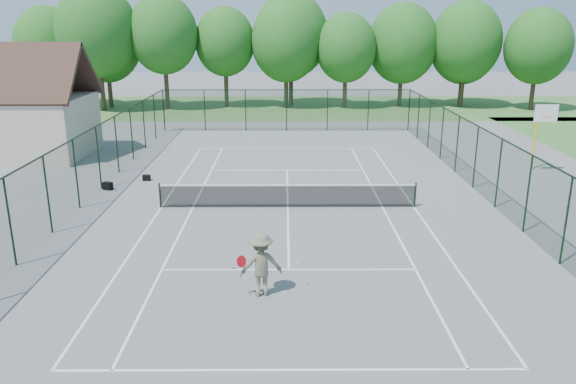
# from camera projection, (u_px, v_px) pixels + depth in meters

# --- Properties ---
(ground) EXTENTS (140.00, 140.00, 0.00)m
(ground) POSITION_uv_depth(u_px,v_px,m) (288.00, 207.00, 24.30)
(ground) COLOR slate
(ground) RESTS_ON ground
(grass_far) EXTENTS (80.00, 16.00, 0.01)m
(grass_far) POSITION_uv_depth(u_px,v_px,m) (286.00, 107.00, 53.01)
(grass_far) COLOR #497C36
(grass_far) RESTS_ON ground
(court_lines) EXTENTS (11.05, 23.85, 0.01)m
(court_lines) POSITION_uv_depth(u_px,v_px,m) (288.00, 207.00, 24.30)
(court_lines) COLOR white
(court_lines) RESTS_ON ground
(tennis_net) EXTENTS (11.08, 0.08, 1.10)m
(tennis_net) POSITION_uv_depth(u_px,v_px,m) (288.00, 195.00, 24.14)
(tennis_net) COLOR black
(tennis_net) RESTS_ON ground
(fence_enclosure) EXTENTS (18.05, 36.05, 3.02)m
(fence_enclosure) POSITION_uv_depth(u_px,v_px,m) (288.00, 173.00, 23.85)
(fence_enclosure) COLOR #15321D
(fence_enclosure) RESTS_ON ground
(utility_building) EXTENTS (8.60, 6.27, 6.63)m
(utility_building) POSITION_uv_depth(u_px,v_px,m) (14.00, 104.00, 32.89)
(utility_building) COLOR beige
(utility_building) RESTS_ON ground
(tree_line_far) EXTENTS (39.40, 6.40, 9.70)m
(tree_line_far) POSITION_uv_depth(u_px,v_px,m) (286.00, 42.00, 51.28)
(tree_line_far) COLOR #463524
(tree_line_far) RESTS_ON ground
(basketball_goal) EXTENTS (1.20, 1.43, 3.65)m
(basketball_goal) POSITION_uv_depth(u_px,v_px,m) (541.00, 124.00, 29.42)
(basketball_goal) COLOR yellow
(basketball_goal) RESTS_ON ground
(sports_bag_a) EXTENTS (0.52, 0.43, 0.36)m
(sports_bag_a) POSITION_uv_depth(u_px,v_px,m) (108.00, 186.00, 26.83)
(sports_bag_a) COLOR black
(sports_bag_a) RESTS_ON ground
(sports_bag_b) EXTENTS (0.38, 0.24, 0.29)m
(sports_bag_b) POSITION_uv_depth(u_px,v_px,m) (147.00, 178.00, 28.37)
(sports_bag_b) COLOR black
(sports_bag_b) RESTS_ON ground
(tennis_player) EXTENTS (1.99, 0.94, 1.92)m
(tennis_player) POSITION_uv_depth(u_px,v_px,m) (261.00, 264.00, 16.25)
(tennis_player) COLOR #686C4F
(tennis_player) RESTS_ON ground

